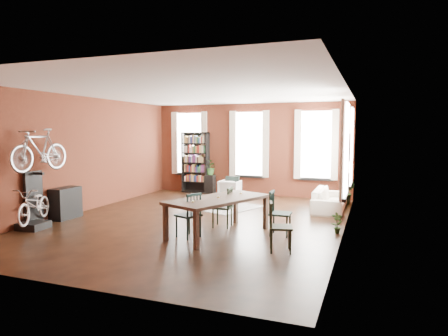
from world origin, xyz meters
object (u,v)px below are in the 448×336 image
at_px(dining_table, 218,216).
at_px(plant_stand, 210,184).
at_px(dining_chair_d, 280,213).
at_px(console_table, 66,203).
at_px(bike_trainer, 33,225).
at_px(dining_chair_b, 222,207).
at_px(cream_sofa, 330,196).
at_px(bicycle_floor, 34,189).
at_px(dining_chair_c, 281,227).
at_px(bookshelf, 196,163).
at_px(white_armchair, 230,188).
at_px(dining_chair_a, 188,215).

relative_size(dining_table, plant_stand, 3.53).
distance_m(dining_chair_d, console_table, 5.53).
distance_m(dining_table, bike_trainer, 4.29).
height_order(dining_chair_d, bike_trainer, dining_chair_d).
relative_size(dining_chair_b, cream_sofa, 0.45).
bearing_deg(dining_table, bicycle_floor, -144.76).
distance_m(dining_chair_d, bicycle_floor, 5.58).
bearing_deg(dining_chair_c, bookshelf, 21.23).
bearing_deg(console_table, white_armchair, 56.76).
bearing_deg(dining_chair_a, dining_table, 152.43).
relative_size(console_table, bicycle_floor, 0.53).
height_order(dining_chair_c, console_table, dining_chair_c).
xyz_separation_m(dining_chair_a, dining_chair_c, (2.04, -0.30, -0.01)).
bearing_deg(dining_chair_d, dining_chair_c, -168.46).
xyz_separation_m(console_table, plant_stand, (1.85, 5.20, -0.07)).
bearing_deg(white_armchair, console_table, 55.95).
height_order(dining_chair_a, dining_chair_b, dining_chair_a).
relative_size(dining_chair_d, cream_sofa, 0.46).
distance_m(dining_chair_a, dining_chair_b, 1.17).
bearing_deg(white_armchair, bookshelf, -26.71).
distance_m(dining_chair_a, plant_stand, 6.06).
distance_m(dining_chair_c, bike_trainer, 5.69).
bearing_deg(bookshelf, dining_chair_b, -58.84).
bearing_deg(dining_chair_a, cream_sofa, 172.24).
xyz_separation_m(dining_table, bicycle_floor, (-4.12, -0.98, 0.52)).
xyz_separation_m(white_armchair, console_table, (-2.89, -4.42, 0.06)).
xyz_separation_m(dining_chair_a, plant_stand, (-1.89, 5.76, -0.14)).
height_order(dining_table, bike_trainer, dining_table).
xyz_separation_m(dining_chair_a, dining_chair_b, (0.35, 1.11, -0.01)).
height_order(dining_chair_d, white_armchair, dining_chair_d).
xyz_separation_m(dining_chair_a, dining_chair_d, (1.78, 0.82, 0.00)).
relative_size(dining_chair_c, console_table, 1.15).
bearing_deg(cream_sofa, plant_stand, 68.80).
height_order(dining_table, dining_chair_a, dining_chair_a).
xyz_separation_m(dining_chair_b, cream_sofa, (2.14, 2.94, -0.06)).
xyz_separation_m(bookshelf, console_table, (-1.28, -5.20, -0.70)).
bearing_deg(dining_chair_b, white_armchair, -166.80).
height_order(dining_table, dining_chair_d, dining_chair_d).
relative_size(console_table, plant_stand, 1.20).
xyz_separation_m(dining_chair_a, white_armchair, (-0.85, 4.97, -0.14)).
xyz_separation_m(dining_chair_d, bicycle_floor, (-5.39, -1.39, 0.45)).
relative_size(dining_table, console_table, 2.94).
relative_size(dining_chair_a, plant_stand, 1.42).
bearing_deg(dining_table, bookshelf, 140.99).
bearing_deg(dining_chair_d, bookshelf, 39.40).
xyz_separation_m(dining_chair_b, dining_chair_c, (1.69, -1.42, -0.01)).
bearing_deg(cream_sofa, dining_table, 151.59).
bearing_deg(bicycle_floor, dining_chair_a, -12.53).
height_order(dining_chair_a, white_armchair, dining_chair_a).
bearing_deg(bike_trainer, bicycle_floor, 43.33).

